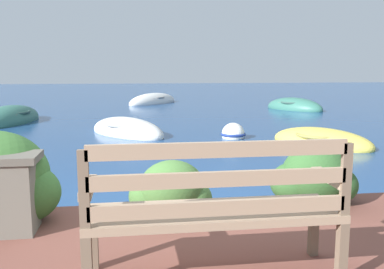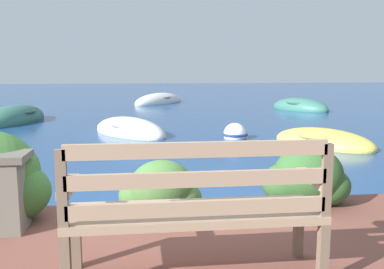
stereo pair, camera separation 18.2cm
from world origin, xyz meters
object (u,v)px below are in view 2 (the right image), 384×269
object	(u,v)px
mooring_buoy	(235,134)
rowboat_nearest	(323,143)
rowboat_outer	(300,108)
rowboat_distant	(159,102)
rowboat_mid	(130,132)
rowboat_far	(14,120)
park_bench	(196,207)

from	to	relation	value
mooring_buoy	rowboat_nearest	bearing A→B (deg)	-33.45
rowboat_outer	mooring_buoy	bearing A→B (deg)	118.36
rowboat_distant	mooring_buoy	size ratio (longest dim) A/B	5.65
rowboat_mid	rowboat_far	world-z (taller)	rowboat_far
rowboat_nearest	rowboat_mid	distance (m)	4.44
rowboat_mid	mooring_buoy	size ratio (longest dim) A/B	4.41
rowboat_far	park_bench	bearing A→B (deg)	32.30
mooring_buoy	park_bench	bearing A→B (deg)	-104.54
rowboat_mid	mooring_buoy	bearing A→B (deg)	31.84
rowboat_mid	rowboat_outer	xyz separation A→B (m)	(6.22, 5.26, 0.01)
park_bench	mooring_buoy	xyz separation A→B (m)	(1.75, 6.74, -0.61)
rowboat_mid	rowboat_distant	bearing A→B (deg)	136.09
park_bench	rowboat_outer	xyz separation A→B (m)	(5.60, 12.91, -0.64)
rowboat_mid	rowboat_outer	world-z (taller)	rowboat_outer
park_bench	rowboat_outer	distance (m)	14.09
rowboat_mid	mooring_buoy	xyz separation A→B (m)	(2.37, -0.91, 0.03)
rowboat_nearest	rowboat_mid	xyz separation A→B (m)	(-3.97, 1.97, 0.01)
rowboat_far	rowboat_distant	bearing A→B (deg)	155.46
park_bench	rowboat_outer	bearing A→B (deg)	61.04
rowboat_distant	park_bench	bearing A→B (deg)	35.42
rowboat_far	rowboat_outer	bearing A→B (deg)	116.05
rowboat_distant	rowboat_mid	bearing A→B (deg)	30.13
rowboat_mid	rowboat_far	size ratio (longest dim) A/B	0.77
rowboat_mid	rowboat_far	xyz separation A→B (m)	(-3.39, 2.69, 0.01)
rowboat_outer	mooring_buoy	size ratio (longest dim) A/B	4.65
park_bench	rowboat_mid	size ratio (longest dim) A/B	0.64
rowboat_nearest	mooring_buoy	distance (m)	1.92
park_bench	rowboat_mid	distance (m)	7.70
rowboat_nearest	mooring_buoy	size ratio (longest dim) A/B	4.23
rowboat_far	mooring_buoy	bearing A→B (deg)	69.07
park_bench	rowboat_distant	size ratio (longest dim) A/B	0.50
rowboat_far	rowboat_distant	size ratio (longest dim) A/B	1.01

